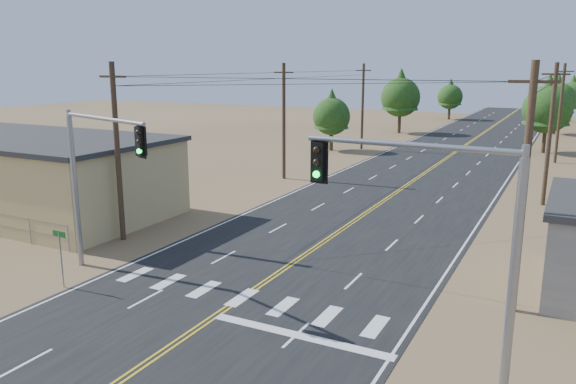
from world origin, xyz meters
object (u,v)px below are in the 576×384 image
Objects in this scene: signal_mast_right at (448,232)px; street_sign at (61,250)px; building_left at (25,175)px; signal_mast_left at (92,166)px.

street_sign is (-17.02, 1.21, -3.52)m from signal_mast_right.
signal_mast_right reaches higher than building_left.
signal_mast_left is 3.99m from street_sign.
signal_mast_right is 2.96× the size of street_sign.
building_left is 7.55× the size of street_sign.
signal_mast_left reaches higher than street_sign.
signal_mast_left is (13.52, -6.77, 2.78)m from building_left.
signal_mast_left is 16.98m from signal_mast_right.
building_left is 15.37m from signal_mast_left.
signal_mast_left reaches higher than building_left.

